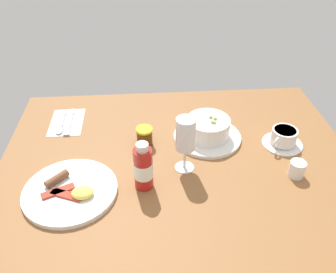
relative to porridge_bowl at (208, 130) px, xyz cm
name	(u,v)px	position (x,y,z in cm)	size (l,w,h in cm)	color
ground_plane	(179,162)	(10.53, 9.61, -5.12)	(110.00, 84.00, 3.00)	brown
porridge_bowl	(208,130)	(0.00, 0.00, 0.00)	(22.39, 22.39, 8.35)	white
cutlery_setting	(66,123)	(48.43, -12.82, -3.35)	(11.56, 17.29, 0.90)	white
coffee_cup	(283,138)	(-23.91, 5.15, -0.94)	(13.00, 13.00, 5.75)	white
creamer_jug	(297,169)	(-22.81, 19.93, -1.07)	(5.33, 4.93, 5.50)	white
wine_glass	(186,137)	(9.24, 14.05, 7.97)	(5.83, 5.83, 17.42)	white
jam_jar	(145,136)	(20.83, 1.44, -0.51)	(5.32, 5.32, 6.14)	#512B0E
sauce_bottle_red	(143,168)	(21.45, 20.82, 3.05)	(5.32, 5.32, 14.83)	#B21E19
breakfast_plate	(70,191)	(41.74, 22.29, -2.73)	(25.92, 25.92, 3.70)	white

